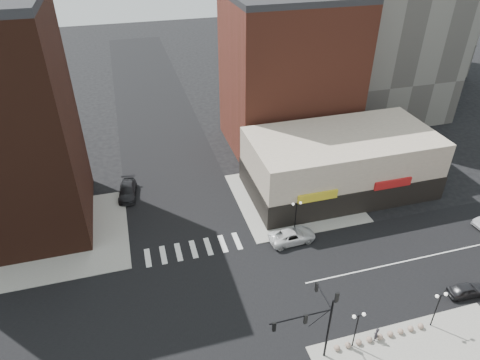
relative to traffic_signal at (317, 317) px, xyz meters
name	(u,v)px	position (x,y,z in m)	size (l,w,h in m)	color
ground	(210,304)	(-7.24, 7.83, -4.96)	(240.00, 240.00, 0.00)	black
road_ew	(210,304)	(-7.24, 7.83, -4.95)	(200.00, 14.00, 0.02)	black
road_ns	(210,304)	(-7.24, 7.83, -4.95)	(14.00, 200.00, 0.02)	black
sidewalk_nw	(62,236)	(-21.74, 22.33, -4.90)	(15.00, 15.00, 0.12)	gray
sidewalk_ne	(293,197)	(7.26, 22.33, -4.90)	(15.00, 15.00, 0.12)	gray
building_ne_midrise	(289,76)	(11.76, 37.33, 6.04)	(18.00, 15.00, 22.00)	brown
building_ne_row	(339,167)	(13.76, 22.83, -1.66)	(24.20, 12.20, 8.00)	beige
traffic_signal	(317,317)	(0.00, 0.00, 0.00)	(5.59, 3.09, 7.77)	black
street_lamp_se_a	(358,322)	(3.76, -0.17, -1.67)	(1.22, 0.32, 4.16)	black
street_lamp_se_b	(439,302)	(11.76, -0.17, -1.67)	(1.22, 0.32, 4.16)	black
street_lamp_ne	(296,209)	(4.76, 15.83, -1.67)	(1.22, 0.32, 4.16)	black
bollard_row	(380,337)	(6.46, -0.17, -4.58)	(8.93, 0.53, 0.53)	gray
white_suv	(292,236)	(3.86, 14.33, -4.21)	(2.49, 5.41, 1.50)	silver
dark_sedan_east	(467,290)	(17.48, 2.10, -4.30)	(1.57, 3.91, 1.33)	black
dark_sedan_north	(128,191)	(-13.74, 28.80, -4.18)	(2.19, 5.39, 1.56)	black
pedestrian	(376,334)	(5.99, -0.17, -4.09)	(0.55, 0.36, 1.51)	#28252A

